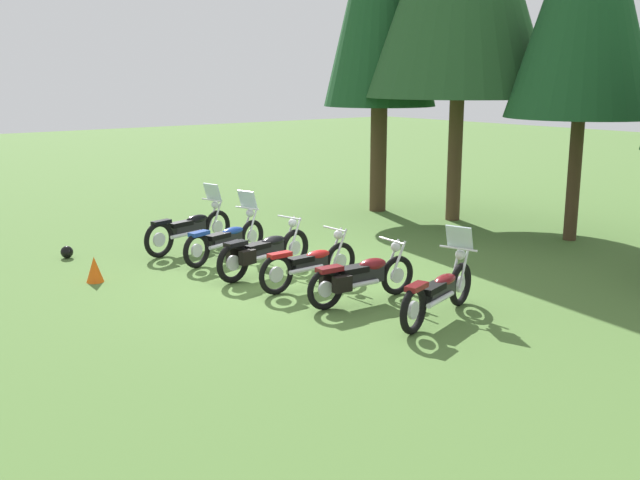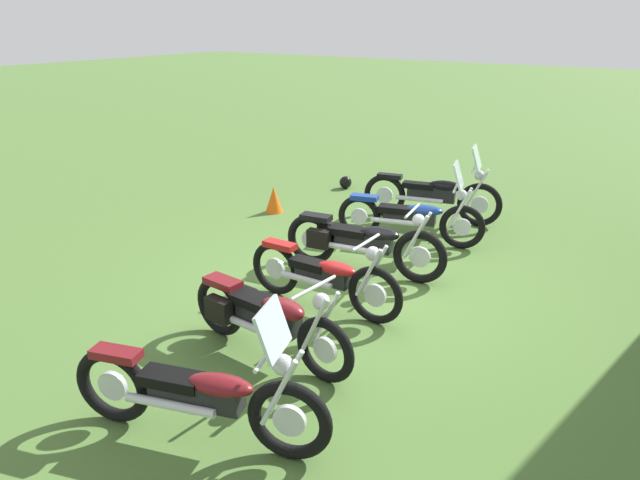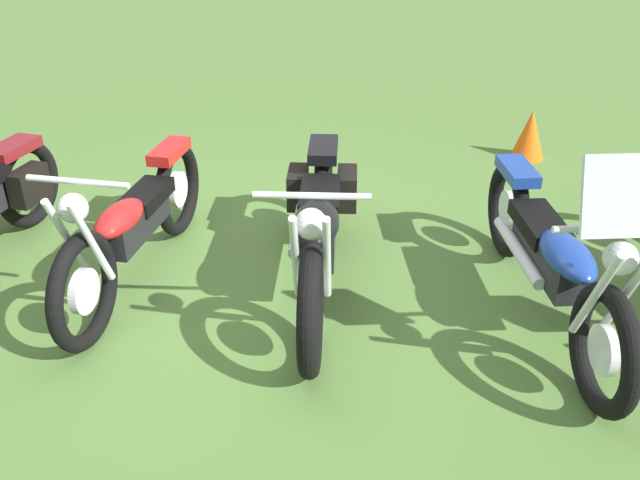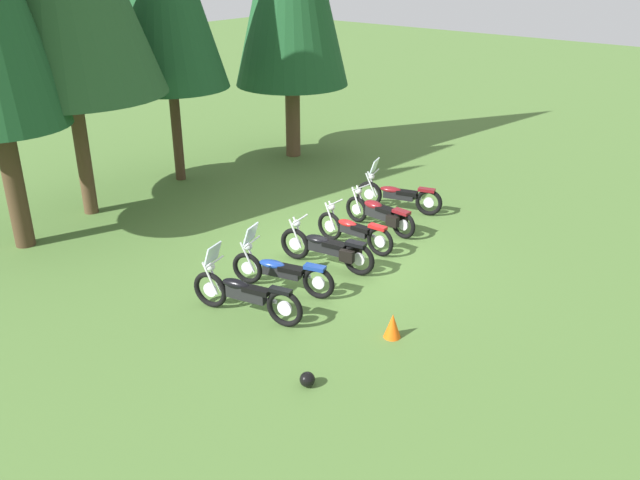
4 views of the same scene
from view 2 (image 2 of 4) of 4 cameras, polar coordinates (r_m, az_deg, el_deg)
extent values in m
plane|color=#4C7033|center=(8.09, 2.66, -4.58)|extent=(80.00, 80.00, 0.00)
torus|color=black|center=(10.67, 14.90, 3.25)|extent=(0.28, 0.77, 0.77)
cylinder|color=silver|center=(10.67, 14.90, 3.25)|extent=(0.12, 0.30, 0.30)
torus|color=black|center=(10.95, 6.15, 4.26)|extent=(0.28, 0.77, 0.77)
cylinder|color=silver|center=(10.95, 6.15, 4.26)|extent=(0.12, 0.30, 0.30)
cube|color=black|center=(10.75, 10.51, 4.35)|extent=(0.36, 0.85, 0.26)
ellipsoid|color=black|center=(10.67, 11.78, 5.02)|extent=(0.35, 0.63, 0.20)
cube|color=black|center=(10.75, 9.34, 5.13)|extent=(0.33, 0.59, 0.10)
cube|color=black|center=(10.83, 6.63, 6.03)|extent=(0.26, 0.47, 0.08)
cylinder|color=silver|center=(10.66, 14.76, 4.91)|extent=(0.12, 0.34, 0.65)
cylinder|color=silver|center=(10.54, 14.68, 4.73)|extent=(0.12, 0.34, 0.65)
cylinder|color=silver|center=(10.52, 14.45, 6.64)|extent=(0.61, 0.18, 0.04)
sphere|color=silver|center=(10.54, 14.88, 5.95)|extent=(0.20, 0.20, 0.17)
cylinder|color=silver|center=(10.70, 9.40, 3.83)|extent=(0.27, 0.83, 0.08)
cube|color=silver|center=(10.48, 14.65, 7.58)|extent=(0.46, 0.25, 0.39)
torus|color=black|center=(9.57, 13.33, 1.20)|extent=(0.29, 0.71, 0.71)
cylinder|color=silver|center=(9.57, 13.33, 1.20)|extent=(0.12, 0.27, 0.27)
torus|color=black|center=(9.83, 3.74, 2.25)|extent=(0.29, 0.71, 0.71)
cylinder|color=silver|center=(9.83, 3.74, 2.25)|extent=(0.12, 0.27, 0.27)
cube|color=black|center=(9.63, 8.50, 2.25)|extent=(0.42, 0.84, 0.20)
ellipsoid|color=navy|center=(9.56, 9.88, 2.81)|extent=(0.41, 0.63, 0.16)
cube|color=black|center=(9.64, 7.21, 2.92)|extent=(0.38, 0.59, 0.10)
cube|color=navy|center=(9.71, 4.24, 4.05)|extent=(0.30, 0.48, 0.08)
cylinder|color=silver|center=(9.55, 13.17, 3.07)|extent=(0.13, 0.34, 0.65)
cylinder|color=silver|center=(9.40, 13.07, 2.80)|extent=(0.13, 0.34, 0.65)
cylinder|color=silver|center=(9.39, 12.80, 4.95)|extent=(0.63, 0.21, 0.04)
sphere|color=silver|center=(9.42, 13.29, 4.19)|extent=(0.21, 0.21, 0.17)
cylinder|color=silver|center=(9.56, 7.27, 1.73)|extent=(0.30, 0.81, 0.08)
cube|color=silver|center=(9.35, 13.01, 6.00)|extent=(0.46, 0.26, 0.39)
torus|color=black|center=(8.22, 9.46, -1.59)|extent=(0.24, 0.76, 0.75)
cylinder|color=silver|center=(8.22, 9.46, -1.59)|extent=(0.10, 0.29, 0.29)
torus|color=black|center=(8.73, -0.85, 0.07)|extent=(0.24, 0.76, 0.75)
cylinder|color=silver|center=(8.73, -0.85, 0.07)|extent=(0.10, 0.29, 0.29)
cube|color=black|center=(8.40, 4.17, -0.08)|extent=(0.36, 0.83, 0.23)
ellipsoid|color=black|center=(8.28, 5.64, 0.61)|extent=(0.37, 0.61, 0.18)
cube|color=black|center=(8.44, 2.77, 0.85)|extent=(0.35, 0.57, 0.10)
cube|color=black|center=(8.59, -0.38, 2.17)|extent=(0.28, 0.47, 0.08)
cylinder|color=silver|center=(8.20, 9.34, 0.61)|extent=(0.10, 0.34, 0.65)
cylinder|color=silver|center=(8.05, 9.01, 0.23)|extent=(0.10, 0.34, 0.65)
cylinder|color=silver|center=(8.03, 8.76, 2.76)|extent=(0.62, 0.14, 0.04)
sphere|color=silver|center=(8.05, 9.33, 1.86)|extent=(0.20, 0.20, 0.17)
cylinder|color=silver|center=(8.37, 2.67, -0.75)|extent=(0.21, 0.81, 0.08)
cube|color=black|center=(8.77, 0.83, 0.86)|extent=(0.19, 0.34, 0.26)
cube|color=black|center=(8.47, -0.14, 0.12)|extent=(0.19, 0.34, 0.26)
torus|color=black|center=(7.09, 5.26, -5.24)|extent=(0.11, 0.72, 0.72)
cylinder|color=silver|center=(7.09, 5.26, -5.24)|extent=(0.05, 0.28, 0.28)
torus|color=black|center=(7.81, -4.26, -2.69)|extent=(0.11, 0.72, 0.72)
cylinder|color=silver|center=(7.81, -4.26, -2.69)|extent=(0.05, 0.28, 0.28)
cube|color=black|center=(7.39, 0.26, -3.28)|extent=(0.20, 0.73, 0.20)
ellipsoid|color=#B21919|center=(7.24, 1.60, -2.74)|extent=(0.25, 0.52, 0.16)
cube|color=black|center=(7.45, -1.04, -2.28)|extent=(0.23, 0.49, 0.10)
cube|color=#B21919|center=(7.64, -3.85, -0.48)|extent=(0.18, 0.44, 0.08)
cylinder|color=silver|center=(7.05, 5.18, -2.74)|extent=(0.05, 0.34, 0.65)
cylinder|color=silver|center=(6.94, 4.62, -3.13)|extent=(0.05, 0.34, 0.65)
cylinder|color=silver|center=(6.90, 4.40, -0.22)|extent=(0.61, 0.05, 0.04)
sphere|color=silver|center=(6.91, 5.03, -1.30)|extent=(0.17, 0.17, 0.17)
cylinder|color=silver|center=(7.41, -1.29, -3.81)|extent=(0.09, 0.73, 0.08)
torus|color=black|center=(6.01, 0.48, -10.38)|extent=(0.15, 0.70, 0.69)
cylinder|color=silver|center=(6.01, 0.48, -10.38)|extent=(0.07, 0.27, 0.27)
torus|color=black|center=(6.92, -9.51, -6.25)|extent=(0.15, 0.70, 0.69)
cylinder|color=silver|center=(6.92, -9.51, -6.25)|extent=(0.07, 0.27, 0.27)
cube|color=black|center=(6.38, -4.93, -7.28)|extent=(0.29, 0.76, 0.26)
ellipsoid|color=maroon|center=(6.18, -3.55, -6.53)|extent=(0.33, 0.55, 0.20)
cube|color=black|center=(6.45, -6.32, -5.70)|extent=(0.31, 0.52, 0.10)
cube|color=maroon|center=(6.73, -9.21, -3.98)|extent=(0.25, 0.45, 0.08)
cylinder|color=silver|center=(5.96, 0.56, -7.40)|extent=(0.07, 0.34, 0.65)
cylinder|color=silver|center=(5.83, -0.51, -8.04)|extent=(0.07, 0.34, 0.65)
cylinder|color=silver|center=(5.79, -0.60, -4.54)|extent=(0.67, 0.08, 0.04)
sphere|color=silver|center=(5.79, 0.11, -5.85)|extent=(0.18, 0.18, 0.17)
cylinder|color=silver|center=(6.44, -6.90, -8.07)|extent=(0.13, 0.75, 0.08)
cube|color=black|center=(6.86, -7.28, -5.45)|extent=(0.16, 0.33, 0.26)
cube|color=black|center=(6.63, -9.57, -6.53)|extent=(0.16, 0.33, 0.26)
torus|color=black|center=(5.08, -2.91, -16.73)|extent=(0.32, 0.73, 0.73)
cylinder|color=silver|center=(5.08, -2.91, -16.73)|extent=(0.13, 0.28, 0.28)
torus|color=black|center=(5.76, -19.07, -12.93)|extent=(0.32, 0.73, 0.73)
cylinder|color=silver|center=(5.76, -19.07, -12.93)|extent=(0.13, 0.28, 0.28)
cube|color=black|center=(5.31, -11.65, -14.04)|extent=(0.44, 0.85, 0.21)
ellipsoid|color=maroon|center=(5.15, -9.45, -13.41)|extent=(0.41, 0.63, 0.16)
cube|color=black|center=(5.36, -13.93, -12.67)|extent=(0.39, 0.59, 0.10)
cube|color=maroon|center=(5.55, -18.80, -10.19)|extent=(0.31, 0.48, 0.08)
cylinder|color=silver|center=(4.98, -3.33, -13.37)|extent=(0.14, 0.33, 0.65)
cylinder|color=silver|center=(4.86, -3.97, -14.32)|extent=(0.14, 0.33, 0.65)
cylinder|color=silver|center=(4.76, -4.66, -10.31)|extent=(0.63, 0.23, 0.04)
sphere|color=silver|center=(4.80, -3.59, -11.72)|extent=(0.21, 0.21, 0.17)
cylinder|color=silver|center=(5.35, -14.04, -14.96)|extent=(0.32, 0.81, 0.08)
cube|color=silver|center=(4.66, -4.49, -8.46)|extent=(0.47, 0.27, 0.39)
cone|color=#EA590F|center=(11.14, -4.41, 3.85)|extent=(0.32, 0.32, 0.48)
sphere|color=black|center=(12.72, 2.44, 5.49)|extent=(0.26, 0.26, 0.26)
camera|label=1|loc=(12.38, -78.62, 5.71)|focal=41.25mm
camera|label=3|loc=(7.74, 34.18, 10.42)|focal=38.52mm
camera|label=4|loc=(21.47, -1.58, 29.24)|focal=37.42mm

